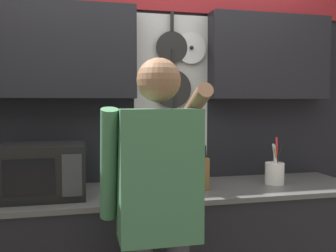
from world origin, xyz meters
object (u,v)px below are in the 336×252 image
at_px(person, 158,202).
at_px(microwave, 43,170).
at_px(utensil_crock, 275,172).
at_px(knife_block, 198,172).

bearing_deg(person, microwave, 136.78).
bearing_deg(utensil_crock, knife_block, 179.97).
xyz_separation_m(microwave, knife_block, (0.94, 0.00, -0.05)).
bearing_deg(person, utensil_crock, 30.60).
distance_m(knife_block, person, 0.65).
distance_m(utensil_crock, person, 1.06).
relative_size(knife_block, utensil_crock, 0.89).
bearing_deg(knife_block, microwave, -179.96).
bearing_deg(microwave, knife_block, 0.04).
xyz_separation_m(knife_block, utensil_crock, (0.54, -0.00, -0.02)).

